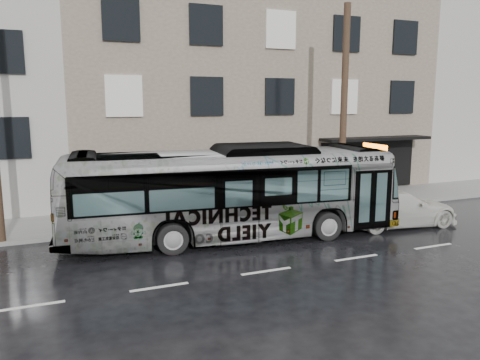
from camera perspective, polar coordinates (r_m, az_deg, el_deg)
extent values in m
plane|color=black|center=(16.30, -0.57, -8.19)|extent=(120.00, 120.00, 0.00)
cube|color=gray|center=(20.75, -5.55, -4.12)|extent=(90.00, 3.60, 0.15)
cube|color=gray|center=(29.18, -0.60, 10.62)|extent=(20.00, 12.00, 11.00)
cube|color=#A6A39D|center=(40.24, 25.91, 10.10)|extent=(18.00, 12.00, 12.00)
cylinder|color=#473223|center=(21.53, 12.54, 8.49)|extent=(0.30, 0.30, 9.00)
cylinder|color=slate|center=(22.46, 14.55, -0.01)|extent=(0.06, 0.06, 2.40)
imported|color=#B2B2B2|center=(16.94, -1.01, -1.55)|extent=(12.45, 4.01, 3.41)
imported|color=silver|center=(19.88, 18.43, -3.22)|extent=(5.25, 2.54, 1.47)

